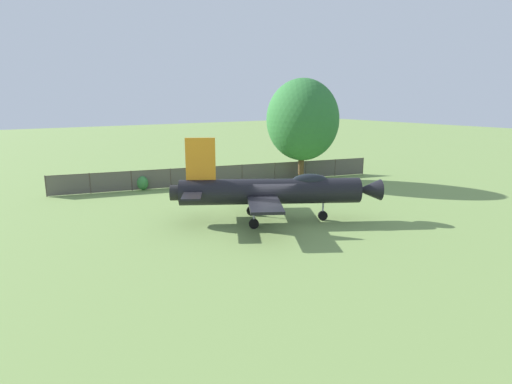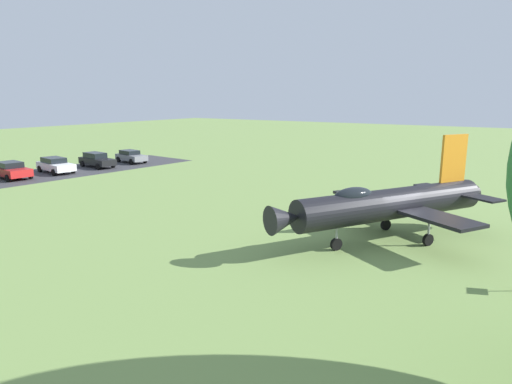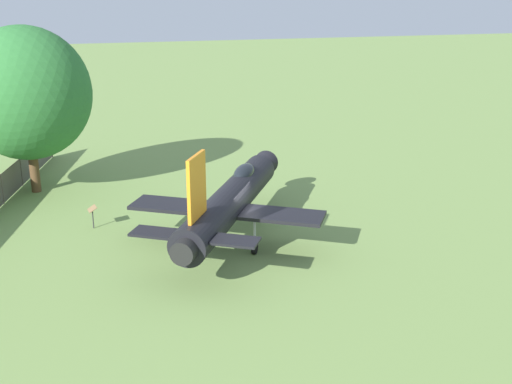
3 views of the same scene
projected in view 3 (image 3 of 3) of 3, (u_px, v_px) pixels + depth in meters
The scene contains 4 objects.
ground_plane at pixel (230, 241), 30.24m from camera, with size 200.00×200.00×0.00m, color #75934C.
display_jet at pixel (232, 199), 29.95m from camera, with size 8.92×12.25×5.27m.
shade_tree at pixel (26, 94), 35.45m from camera, with size 7.16×6.15×9.36m.
info_plaque at pixel (92, 212), 31.51m from camera, with size 0.49×0.66×1.14m.
Camera 3 is at (6.06, 27.34, 11.71)m, focal length 45.36 mm.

